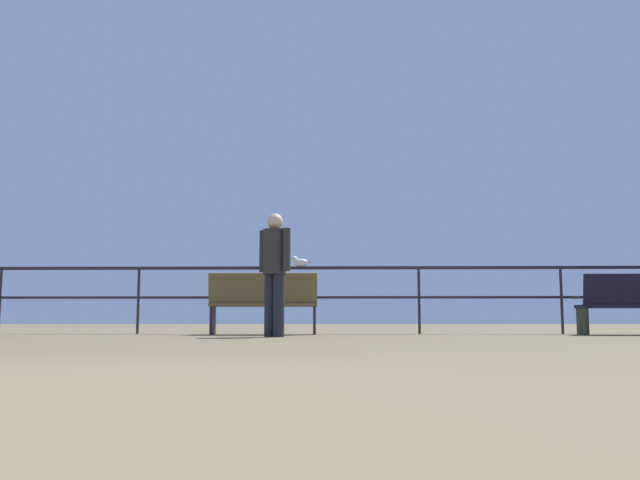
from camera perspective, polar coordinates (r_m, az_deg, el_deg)
The scene contains 4 objects.
pier_railing at distance 11.04m, azimuth -3.52°, elevation -3.66°, with size 18.17×0.05×1.08m.
bench_near_left at distance 10.38m, azimuth -4.75°, elevation -5.05°, with size 1.64×0.66×0.93m.
person_at_railing at distance 9.12m, azimuth -3.81°, elevation -2.14°, with size 0.44×0.36×1.65m.
seagull_on_rail at distance 11.04m, azimuth -1.71°, elevation -1.82°, with size 0.37×0.14×0.17m.
Camera 1 is at (0.94, -1.86, 0.24)m, focal length 38.30 mm.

